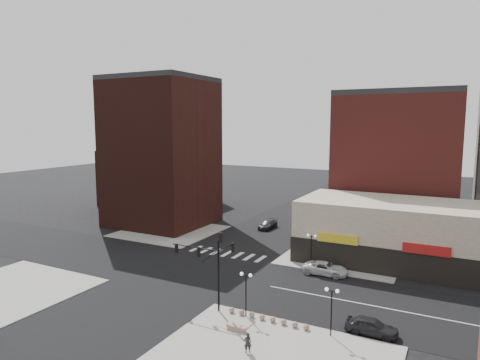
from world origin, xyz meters
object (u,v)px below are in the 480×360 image
at_px(street_lamp_ne, 311,242).
at_px(stone_bench, 236,328).
at_px(street_lamp_se_b, 332,300).
at_px(dark_sedan_north, 268,225).
at_px(street_lamp_se_a, 246,283).
at_px(dark_sedan_east, 372,326).
at_px(pedestrian, 248,343).
at_px(white_suv, 326,268).
at_px(traffic_signal, 212,259).

xyz_separation_m(street_lamp_ne, stone_bench, (-0.50, -18.82, -2.94)).
distance_m(street_lamp_se_b, stone_bench, 8.54).
relative_size(street_lamp_ne, stone_bench, 2.24).
relative_size(dark_sedan_north, stone_bench, 2.63).
bearing_deg(street_lamp_ne, street_lamp_se_a, -93.58).
height_order(street_lamp_se_b, dark_sedan_east, street_lamp_se_b).
bearing_deg(stone_bench, pedestrian, -48.07).
height_order(dark_sedan_east, dark_sedan_north, dark_sedan_east).
xyz_separation_m(street_lamp_se_b, pedestrian, (-5.01, -5.62, -2.36)).
height_order(dark_sedan_north, pedestrian, pedestrian).
height_order(white_suv, dark_sedan_north, white_suv).
height_order(street_lamp_se_b, street_lamp_ne, same).
bearing_deg(street_lamp_ne, dark_sedan_north, 129.10).
bearing_deg(pedestrian, dark_sedan_east, -174.59).
xyz_separation_m(street_lamp_ne, pedestrian, (1.99, -21.62, -2.36)).
bearing_deg(traffic_signal, white_suv, 63.74).
relative_size(traffic_signal, dark_sedan_north, 1.59).
height_order(pedestrian, stone_bench, pedestrian).
relative_size(street_lamp_se_b, pedestrian, 2.57).
distance_m(traffic_signal, white_suv, 16.53).
height_order(traffic_signal, dark_sedan_north, traffic_signal).
xyz_separation_m(dark_sedan_east, pedestrian, (-7.97, -7.62, 0.18)).
xyz_separation_m(street_lamp_se_a, pedestrian, (2.99, -5.62, -2.36)).
bearing_deg(street_lamp_se_a, street_lamp_ne, 86.42).
bearing_deg(street_lamp_se_a, street_lamp_se_b, 0.00).
distance_m(street_lamp_ne, white_suv, 3.75).
height_order(street_lamp_se_b, dark_sedan_north, street_lamp_se_b).
height_order(street_lamp_se_a, dark_sedan_north, street_lamp_se_a).
height_order(street_lamp_se_a, stone_bench, street_lamp_se_a).
distance_m(traffic_signal, dark_sedan_east, 15.42).
bearing_deg(white_suv, street_lamp_se_a, 165.86).
relative_size(street_lamp_ne, dark_sedan_east, 0.95).
distance_m(street_lamp_ne, dark_sedan_north, 20.51).
distance_m(traffic_signal, street_lamp_ne, 16.62).
relative_size(dark_sedan_east, pedestrian, 2.71).
height_order(traffic_signal, street_lamp_se_a, traffic_signal).
bearing_deg(pedestrian, street_lamp_se_b, -170.01).
relative_size(traffic_signal, white_suv, 1.47).
height_order(traffic_signal, stone_bench, traffic_signal).
distance_m(white_suv, dark_sedan_north, 22.99).
bearing_deg(dark_sedan_north, dark_sedan_east, -51.34).
height_order(street_lamp_ne, pedestrian, street_lamp_ne).
bearing_deg(street_lamp_ne, stone_bench, -91.52).
distance_m(white_suv, pedestrian, 20.13).
xyz_separation_m(white_suv, dark_sedan_north, (-15.14, 17.29, -0.03)).
xyz_separation_m(street_lamp_se_b, white_suv, (-4.69, 14.50, -2.55)).
distance_m(traffic_signal, street_lamp_se_b, 11.88).
bearing_deg(stone_bench, street_lamp_se_a, 100.38).
relative_size(dark_sedan_east, dark_sedan_north, 0.90).
bearing_deg(dark_sedan_north, street_lamp_se_a, -68.34).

